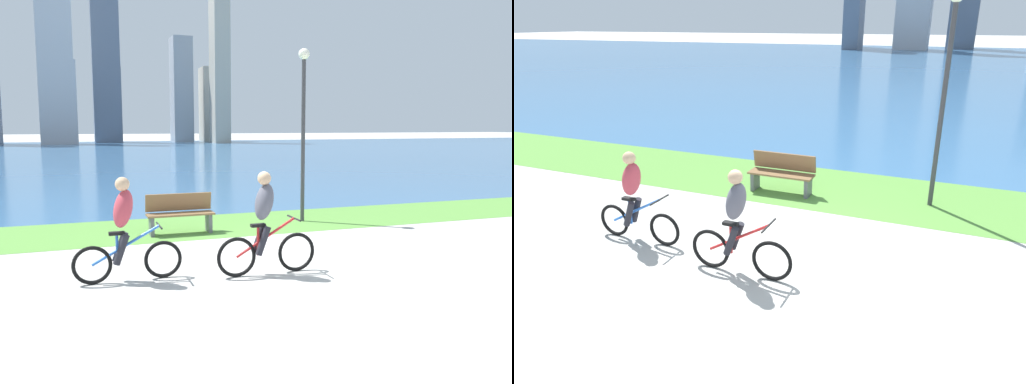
% 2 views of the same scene
% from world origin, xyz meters
% --- Properties ---
extents(ground_plane, '(300.00, 300.00, 0.00)m').
position_xyz_m(ground_plane, '(0.00, 0.00, 0.00)').
color(ground_plane, '#B2AFA8').
extents(grass_strip_bayside, '(120.00, 2.92, 0.01)m').
position_xyz_m(grass_strip_bayside, '(0.00, 3.18, 0.00)').
color(grass_strip_bayside, '#59933D').
rests_on(grass_strip_bayside, ground).
extents(bay_water_surface, '(300.00, 69.82, 0.00)m').
position_xyz_m(bay_water_surface, '(0.00, 39.55, 0.00)').
color(bay_water_surface, '#386693').
rests_on(bay_water_surface, ground).
extents(cyclist_lead, '(1.70, 0.52, 1.69)m').
position_xyz_m(cyclist_lead, '(-0.50, -1.12, 0.84)').
color(cyclist_lead, black).
rests_on(cyclist_lead, ground).
extents(cyclist_trailing, '(1.69, 0.52, 1.64)m').
position_xyz_m(cyclist_trailing, '(-2.68, -0.77, 0.83)').
color(cyclist_trailing, black).
rests_on(cyclist_trailing, ground).
extents(bench_near_path, '(1.50, 0.47, 0.90)m').
position_xyz_m(bench_near_path, '(-1.18, 2.54, 0.45)').
color(bench_near_path, brown).
rests_on(bench_near_path, ground).
extents(lamppost_tall, '(0.28, 0.28, 4.31)m').
position_xyz_m(lamppost_tall, '(2.05, 3.00, 2.78)').
color(lamppost_tall, '#38383D').
rests_on(lamppost_tall, ground).
extents(city_skyline_far_shore, '(33.60, 11.41, 26.28)m').
position_xyz_m(city_skyline_far_shore, '(0.40, 65.74, 9.26)').
color(city_skyline_far_shore, slate).
rests_on(city_skyline_far_shore, ground).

